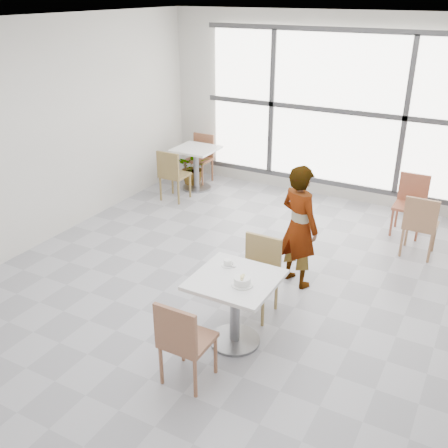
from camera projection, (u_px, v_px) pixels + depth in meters
The scene contains 17 objects.
floor at pixel (236, 290), 6.15m from camera, with size 7.00×7.00×0.00m, color #9E9EA5.
ceiling at pixel (239, 22), 4.90m from camera, with size 7.00×7.00×0.00m, color white.
wall_back at pixel (336, 110), 8.31m from camera, with size 6.00×6.00×0.00m, color silver.
wall_left at pixel (37, 136), 6.83m from camera, with size 7.00×7.00×0.00m, color silver.
window at pixel (335, 110), 8.26m from camera, with size 4.60×0.07×2.52m.
main_table at pixel (235, 298), 5.06m from camera, with size 0.80×0.80×0.75m.
chair_near at pixel (183, 338), 4.51m from camera, with size 0.42×0.42×0.87m.
chair_far at pixel (259, 270), 5.60m from camera, with size 0.42×0.42×0.87m.
oatmeal_bowl at pixel (242, 281), 4.83m from camera, with size 0.21×0.21×0.10m.
coffee_cup at pixel (228, 263), 5.17m from camera, with size 0.16×0.13×0.07m.
person at pixel (299, 226), 6.02m from camera, with size 0.55×0.36×1.50m, color black.
bg_table_left at pixel (196, 162), 9.08m from camera, with size 0.70×0.70×0.75m.
bg_chair_left_near at pixel (172, 172), 8.55m from camera, with size 0.42×0.42×0.87m.
bg_chair_left_far at pixel (201, 155), 9.44m from camera, with size 0.42×0.42×0.87m.
bg_chair_right_near at pixel (420, 222), 6.73m from camera, with size 0.42×0.42×0.87m.
bg_chair_right_far at pixel (411, 200), 7.43m from camera, with size 0.42×0.42×0.87m.
plant_left at pixel (194, 167), 9.33m from camera, with size 0.60×0.52×0.66m, color #407B3D.
Camera 1 is at (2.39, -4.68, 3.31)m, focal length 41.23 mm.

